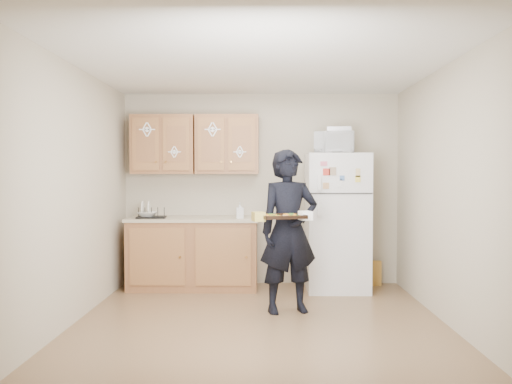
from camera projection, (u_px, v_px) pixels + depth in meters
The scene contains 23 objects.
floor at pixel (260, 323), 4.84m from camera, with size 3.60×3.60×0.00m, color brown.
ceiling at pixel (260, 64), 4.76m from camera, with size 3.60×3.60×0.00m, color silver.
wall_back at pixel (261, 189), 6.60m from camera, with size 3.60×0.04×2.50m, color #B6AB94.
wall_front at pixel (257, 206), 3.00m from camera, with size 3.60×0.04×2.50m, color #B6AB94.
wall_left at pixel (74, 194), 4.83m from camera, with size 0.04×3.60×2.50m, color #B6AB94.
wall_right at pixel (448, 195), 4.77m from camera, with size 0.04×3.60×2.50m, color #B6AB94.
refrigerator at pixel (337, 222), 6.23m from camera, with size 0.75×0.70×1.70m, color white.
base_cabinet at pixel (194, 254), 6.32m from camera, with size 1.60×0.60×0.86m, color brown.
countertop at pixel (194, 219), 6.30m from camera, with size 1.64×0.64×0.04m, color tan.
upper_cab_left at pixel (164, 145), 6.41m from camera, with size 0.80×0.33×0.75m, color brown.
upper_cab_right at pixel (227, 145), 6.40m from camera, with size 0.80×0.33×0.75m, color brown.
cereal_box at pixel (373, 273), 6.48m from camera, with size 0.20×0.07×0.32m, color #E4CF50.
person at pixel (289, 231), 5.20m from camera, with size 0.62×0.41×1.70m, color black.
baking_tray at pixel (282, 217), 4.91m from camera, with size 0.42×0.31×0.04m, color black.
pizza_front_left at pixel (275, 216), 4.82m from camera, with size 0.14×0.14×0.02m, color gold.
pizza_front_right at pixel (294, 216), 4.87m from camera, with size 0.14×0.14×0.02m, color gold.
pizza_back_left at pixel (271, 215), 4.95m from camera, with size 0.14×0.14×0.02m, color gold.
pizza_back_right at pixel (290, 215), 5.00m from camera, with size 0.14×0.14×0.02m, color gold.
microwave at pixel (333, 143), 6.14m from camera, with size 0.48×0.33×0.27m, color white.
foil_pan at pixel (339, 130), 6.17m from camera, with size 0.29×0.20×0.06m, color silver.
dish_rack at pixel (151, 212), 6.22m from camera, with size 0.35×0.26×0.14m, color black.
bowl at pixel (148, 214), 6.22m from camera, with size 0.24×0.24×0.06m, color white.
soap_bottle at pixel (240, 210), 6.16m from camera, with size 0.09×0.09×0.20m, color white.
Camera 1 is at (0.04, -4.80, 1.44)m, focal length 35.00 mm.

